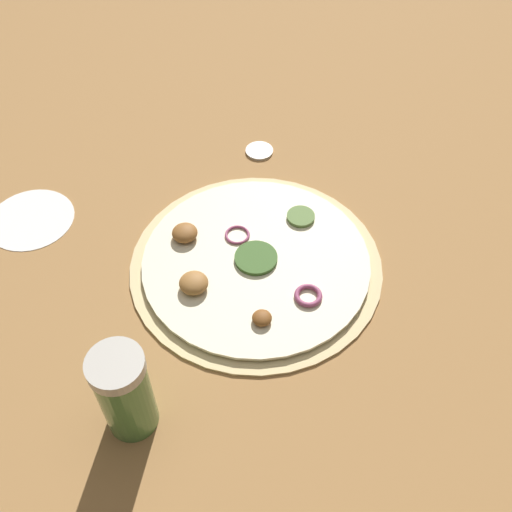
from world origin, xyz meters
TOP-DOWN VIEW (x-y plane):
  - ground_plane at (0.00, 0.00)m, footprint 3.00×3.00m
  - pizza at (0.00, -0.00)m, footprint 0.29×0.29m
  - spice_jar at (0.22, 0.00)m, footprint 0.05×0.05m
  - loose_cap at (-0.17, -0.10)m, footprint 0.04×0.04m
  - flour_patch at (0.08, -0.28)m, footprint 0.11×0.11m

SIDE VIEW (x-z plane):
  - ground_plane at x=0.00m, z-range 0.00..0.00m
  - flour_patch at x=0.08m, z-range 0.00..0.00m
  - loose_cap at x=-0.17m, z-range 0.00..0.01m
  - pizza at x=0.00m, z-range -0.01..0.02m
  - spice_jar at x=0.22m, z-range 0.00..0.11m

